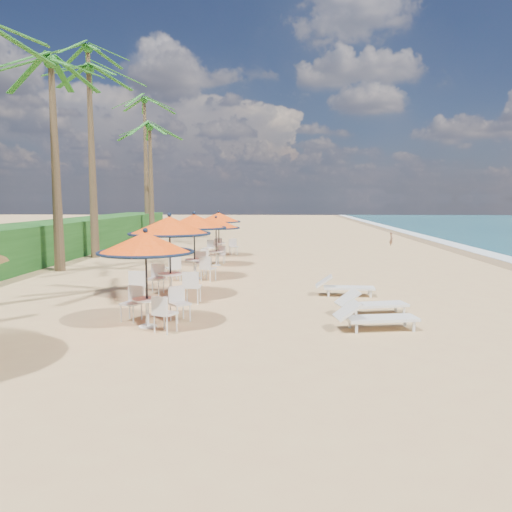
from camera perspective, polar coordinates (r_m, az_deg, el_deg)
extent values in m
plane|color=tan|center=(12.12, 11.90, -7.76)|extent=(160.00, 160.00, 0.00)
cube|color=#194716|center=(25.47, -24.32, 1.32)|extent=(3.00, 40.00, 1.80)
cylinder|color=black|center=(11.77, -12.40, -2.69)|extent=(0.05, 0.05, 2.21)
cone|color=#FF5216|center=(11.66, -12.50, 1.52)|extent=(2.21, 2.21, 0.48)
torus|color=black|center=(11.69, -12.47, 0.43)|extent=(2.22, 2.22, 0.07)
sphere|color=black|center=(11.64, -12.54, 2.88)|extent=(0.12, 0.12, 0.12)
cylinder|color=silver|center=(11.85, -12.34, -4.85)|extent=(0.67, 0.67, 0.04)
cylinder|color=silver|center=(11.92, -12.31, -6.35)|extent=(0.08, 0.08, 0.67)
cylinder|color=black|center=(15.10, -9.78, -0.16)|extent=(0.05, 0.05, 2.45)
cone|color=#FF5216|center=(15.02, -9.85, 3.48)|extent=(2.45, 2.45, 0.53)
torus|color=black|center=(15.03, -9.84, 2.54)|extent=(2.45, 2.45, 0.07)
sphere|color=black|center=(15.00, -9.88, 4.66)|extent=(0.13, 0.13, 0.13)
cylinder|color=silver|center=(15.16, -9.75, -2.04)|extent=(0.75, 0.75, 0.04)
cylinder|color=silver|center=(15.22, -9.72, -3.35)|extent=(0.09, 0.09, 0.75)
cylinder|color=black|center=(18.65, -7.05, 1.08)|extent=(0.05, 0.05, 2.40)
cone|color=#FF5216|center=(18.59, -7.09, 3.96)|extent=(2.40, 2.40, 0.52)
torus|color=black|center=(18.60, -7.08, 3.22)|extent=(2.40, 2.40, 0.07)
sphere|color=black|center=(18.58, -7.10, 4.90)|extent=(0.13, 0.13, 0.13)
cylinder|color=silver|center=(18.71, -7.03, -0.42)|extent=(0.73, 0.73, 0.04)
cylinder|color=silver|center=(18.75, -7.01, -1.46)|extent=(0.08, 0.08, 0.73)
cylinder|color=black|center=(22.23, -4.58, 1.63)|extent=(0.05, 0.05, 2.13)
cone|color=#FF5216|center=(22.17, -4.59, 3.77)|extent=(2.13, 2.13, 0.46)
torus|color=black|center=(22.19, -4.59, 3.22)|extent=(2.13, 2.13, 0.06)
sphere|color=black|center=(22.16, -4.60, 4.46)|extent=(0.11, 0.11, 0.11)
cylinder|color=silver|center=(22.27, -4.56, 0.52)|extent=(0.65, 0.65, 0.04)
cylinder|color=silver|center=(22.31, -4.56, -0.26)|extent=(0.07, 0.07, 0.65)
cylinder|color=black|center=(25.92, -4.27, 2.48)|extent=(0.05, 0.05, 2.26)
cone|color=#FF5216|center=(25.87, -4.28, 4.44)|extent=(2.26, 2.26, 0.49)
torus|color=black|center=(25.88, -4.28, 3.94)|extent=(2.26, 2.26, 0.07)
sphere|color=black|center=(25.86, -4.29, 5.07)|extent=(0.12, 0.12, 0.12)
cylinder|color=silver|center=(25.96, -4.26, 1.47)|extent=(0.69, 0.69, 0.04)
cylinder|color=silver|center=(25.99, -4.25, 0.75)|extent=(0.08, 0.08, 0.69)
cube|color=silver|center=(11.75, 14.16, -6.93)|extent=(1.69, 0.85, 0.07)
cube|color=silver|center=(11.44, 10.40, -6.13)|extent=(0.63, 0.67, 0.40)
cube|color=silver|center=(11.79, 14.14, -7.65)|extent=(0.06, 0.06, 0.23)
cube|color=silver|center=(13.24, 13.60, -5.42)|extent=(1.67, 0.92, 0.06)
cube|color=silver|center=(12.91, 10.42, -4.74)|extent=(0.64, 0.68, 0.39)
cube|color=silver|center=(13.28, 13.59, -6.05)|extent=(0.06, 0.06, 0.22)
cube|color=silver|center=(15.57, 10.58, -3.59)|extent=(1.56, 0.63, 0.06)
cube|color=silver|center=(15.49, 7.77, -2.85)|extent=(0.54, 0.58, 0.38)
cube|color=silver|center=(15.60, 10.57, -4.11)|extent=(0.05, 0.05, 0.22)
cone|color=brown|center=(22.02, -21.92, 9.23)|extent=(0.44, 0.44, 8.34)
sphere|color=#195819|center=(22.63, -22.40, 19.82)|extent=(0.56, 0.56, 0.56)
cone|color=brown|center=(26.53, -18.22, 9.86)|extent=(0.44, 0.44, 9.28)
sphere|color=#195819|center=(27.22, -18.59, 19.65)|extent=(0.56, 0.56, 0.56)
cone|color=brown|center=(31.82, -18.26, 11.39)|extent=(0.44, 0.44, 11.64)
sphere|color=#195819|center=(32.85, -18.66, 21.54)|extent=(0.56, 0.56, 0.56)
cone|color=brown|center=(36.54, -11.91, 8.02)|extent=(0.44, 0.44, 7.97)
sphere|color=#195819|center=(36.86, -12.06, 14.23)|extent=(0.56, 0.56, 0.56)
cone|color=brown|center=(40.25, -12.45, 9.66)|extent=(0.44, 0.44, 10.49)
sphere|color=#195819|center=(40.89, -12.64, 17.02)|extent=(0.56, 0.56, 0.56)
imported|color=brown|center=(32.50, 15.21, 1.93)|extent=(0.30, 0.39, 0.93)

